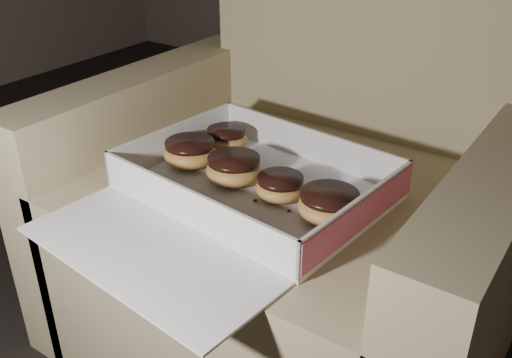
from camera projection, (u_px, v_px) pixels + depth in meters
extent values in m
cube|color=#8E7E5A|center=(284.00, 260.00, 1.21)|extent=(0.71, 0.71, 0.41)
cube|color=#8E7E5A|center=(369.00, 12.00, 1.23)|extent=(0.71, 0.14, 0.51)
cube|color=#8E7E5A|center=(150.00, 183.00, 1.37)|extent=(0.12, 0.71, 0.55)
cube|color=#8E7E5A|center=(472.00, 302.00, 0.99)|extent=(0.12, 0.71, 0.55)
cube|color=white|center=(256.00, 190.00, 1.05)|extent=(0.48, 0.38, 0.01)
cube|color=white|center=(309.00, 144.00, 1.14)|extent=(0.44, 0.05, 0.07)
cube|color=white|center=(191.00, 208.00, 0.92)|extent=(0.44, 0.05, 0.07)
cube|color=white|center=(174.00, 140.00, 1.15)|extent=(0.04, 0.33, 0.07)
cube|color=white|center=(360.00, 214.00, 0.90)|extent=(0.04, 0.33, 0.07)
cube|color=#BB4B6E|center=(363.00, 215.00, 0.90)|extent=(0.04, 0.32, 0.06)
cube|color=white|center=(147.00, 254.00, 0.88)|extent=(0.45, 0.23, 0.01)
ellipsoid|color=#C08943|center=(234.00, 170.00, 1.06)|extent=(0.10, 0.10, 0.05)
cylinder|color=black|center=(234.00, 160.00, 1.04)|extent=(0.10, 0.10, 0.01)
ellipsoid|color=#C08943|center=(329.00, 207.00, 0.94)|extent=(0.10, 0.10, 0.05)
cylinder|color=black|center=(330.00, 195.00, 0.93)|extent=(0.10, 0.10, 0.01)
ellipsoid|color=#C08943|center=(280.00, 188.00, 1.00)|extent=(0.09, 0.09, 0.04)
cylinder|color=black|center=(280.00, 179.00, 0.99)|extent=(0.08, 0.08, 0.01)
ellipsoid|color=#C08943|center=(190.00, 154.00, 1.12)|extent=(0.10, 0.10, 0.05)
cylinder|color=black|center=(190.00, 144.00, 1.11)|extent=(0.10, 0.10, 0.01)
ellipsoid|color=#C08943|center=(227.00, 139.00, 1.19)|extent=(0.09, 0.09, 0.04)
cylinder|color=black|center=(226.00, 131.00, 1.18)|extent=(0.08, 0.08, 0.01)
ellipsoid|color=black|center=(255.00, 200.00, 1.00)|extent=(0.01, 0.01, 0.00)
ellipsoid|color=black|center=(195.00, 206.00, 0.98)|extent=(0.01, 0.01, 0.00)
ellipsoid|color=black|center=(289.00, 211.00, 0.97)|extent=(0.01, 0.01, 0.00)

